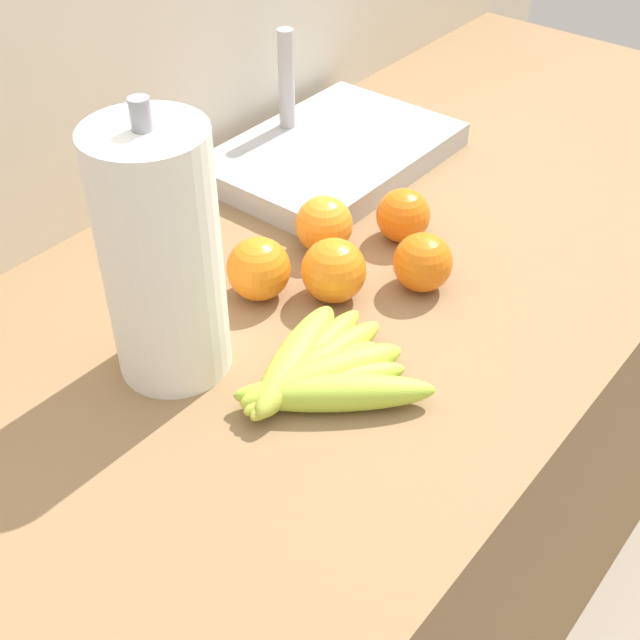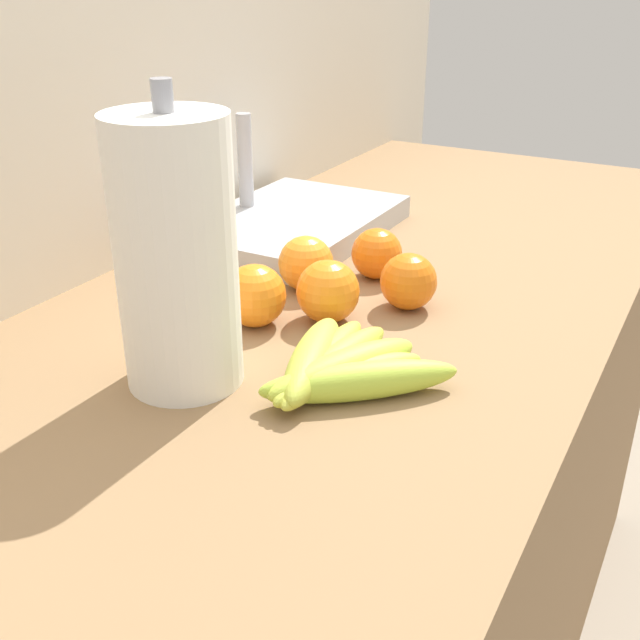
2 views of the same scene
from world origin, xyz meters
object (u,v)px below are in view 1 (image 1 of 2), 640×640
orange_center (259,269)px  sink_basin (331,152)px  paper_towel_roll (162,257)px  banana_bunch (316,373)px  orange_far_right (334,271)px  orange_front (325,224)px  orange_back_left (423,262)px  orange_back_right (403,215)px

orange_center → sink_basin: sink_basin is taller
paper_towel_roll → sink_basin: bearing=17.3°
banana_bunch → orange_far_right: bearing=31.6°
banana_bunch → orange_front: orange_front is taller
orange_far_right → orange_front: orange_far_right is taller
orange_far_right → orange_front: bearing=44.6°
paper_towel_roll → sink_basin: paper_towel_roll is taller
paper_towel_roll → sink_basin: size_ratio=0.85×
orange_far_right → sink_basin: sink_basin is taller
orange_far_right → paper_towel_roll: size_ratio=0.25×
orange_far_right → orange_back_left: 0.11m
orange_far_right → orange_back_left: orange_far_right is taller
orange_center → orange_front: (0.13, 0.00, -0.00)m
paper_towel_roll → orange_back_right: bearing=-8.9°
banana_bunch → orange_front: bearing=36.8°
orange_far_right → sink_basin: (0.25, 0.20, -0.02)m
paper_towel_roll → orange_center: bearing=3.4°
banana_bunch → orange_far_right: size_ratio=2.65×
orange_far_right → orange_center: size_ratio=1.01×
orange_far_right → orange_back_right: size_ratio=1.10×
banana_bunch → orange_front: size_ratio=2.78×
sink_basin → orange_front: bearing=-144.0°
orange_far_right → orange_back_right: orange_far_right is taller
orange_back_left → paper_towel_roll: bearing=154.6°
paper_towel_roll → banana_bunch: bearing=-65.9°
orange_center → paper_towel_roll: paper_towel_roll is taller
orange_front → sink_basin: bearing=36.0°
orange_back_right → paper_towel_roll: paper_towel_roll is taller
orange_back_left → sink_basin: (0.17, 0.27, -0.02)m
orange_back_left → orange_center: orange_center is taller
banana_bunch → orange_back_left: orange_back_left is taller
orange_center → paper_towel_roll: size_ratio=0.25×
orange_center → sink_basin: (0.31, 0.13, -0.02)m
orange_far_right → orange_back_right: bearing=2.8°
orange_far_right → sink_basin: bearing=38.7°
banana_bunch → paper_towel_roll: paper_towel_roll is taller
orange_far_right → orange_back_right: 0.16m
orange_far_right → orange_center: orange_far_right is taller
orange_back_right → orange_front: size_ratio=0.95×
orange_center → paper_towel_roll: (-0.15, -0.01, 0.10)m
orange_center → orange_front: orange_center is taller
orange_back_left → paper_towel_roll: paper_towel_roll is taller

